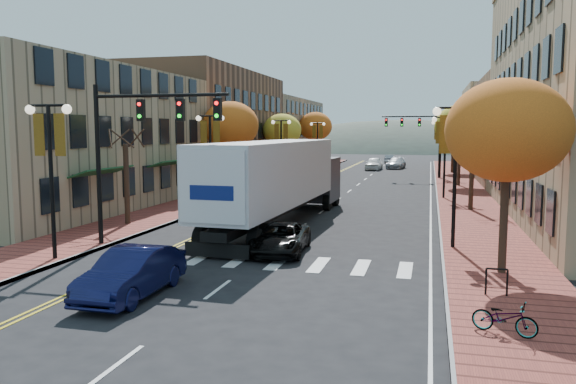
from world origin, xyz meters
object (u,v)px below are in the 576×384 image
Objects in this scene: black_suv at (281,238)px; navy_sedan at (132,273)px; bicycle at (505,318)px; semi_truck at (280,176)px.

navy_sedan is at bearing -116.24° from black_suv.
navy_sedan reaches higher than bicycle.
semi_truck is at bearing 85.86° from navy_sedan.
black_suv is 2.85× the size of bicycle.
navy_sedan is 7.57m from black_suv.
navy_sedan is 1.01× the size of black_suv.
semi_truck is 11.64× the size of bicycle.
semi_truck is at bearing 100.74° from black_suv.
black_suv is (1.76, -6.54, -2.02)m from semi_truck.
bicycle is (9.52, -14.58, -2.08)m from semi_truck.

